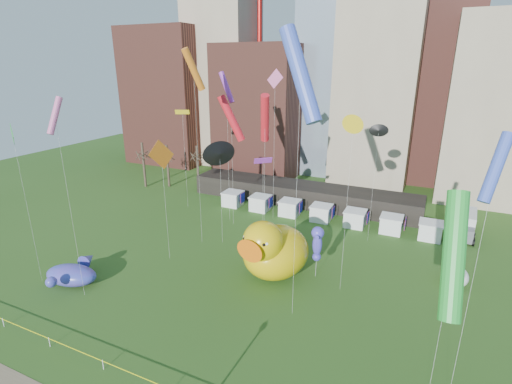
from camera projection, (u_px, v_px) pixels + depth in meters
The scene contains 26 objects.
skyline at pixel (371, 69), 72.03m from camera, with size 101.00×23.00×68.00m.
pavilion at pixel (302, 194), 64.53m from camera, with size 38.00×6.00×3.20m, color black.
vendor_tents at pixel (321, 213), 57.53m from camera, with size 33.24×2.80×2.40m.
bare_trees at pixel (169, 165), 72.99m from camera, with size 8.44×6.44×8.50m.
big_duck at pixel (273, 250), 41.60m from camera, with size 8.25×10.04×7.26m.
small_duck at pixel (455, 276), 40.43m from camera, with size 2.70×3.63×2.80m.
seahorse_green at pixel (260, 244), 41.52m from camera, with size 1.64×1.87×5.54m.
seahorse_purple at pixel (317, 241), 41.31m from camera, with size 1.60×1.87×6.02m.
whale_inflatable at pixel (72, 274), 41.08m from camera, with size 6.20×7.29×2.50m.
box_truck at pixel (464, 223), 52.84m from camera, with size 3.36×7.42×3.08m.
kite_0 at pixel (231, 118), 51.82m from camera, with size 3.88×2.32×18.57m.
kite_1 at pixel (275, 83), 52.13m from camera, with size 2.57×0.63×21.77m.
kite_2 at pixel (220, 154), 47.11m from camera, with size 1.82×2.84×13.46m.
kite_3 at pixel (454, 255), 23.00m from camera, with size 1.91×4.60×15.42m.
kite_4 at pixel (353, 125), 34.78m from camera, with size 1.58×1.08×18.13m.
kite_5 at pixel (301, 75), 29.50m from camera, with size 4.50×2.95×25.36m.
kite_6 at pixel (194, 70), 44.12m from camera, with size 1.94×2.95×24.21m.
kite_7 at pixel (227, 88), 51.95m from camera, with size 2.55×1.17×21.44m.
kite_8 at pixel (265, 118), 46.16m from camera, with size 2.36×3.68×19.20m.
kite_9 at pixel (55, 116), 33.58m from camera, with size 0.72×1.98×19.80m.
kite_10 at pixel (379, 131), 46.66m from camera, with size 1.53×0.49×15.47m.
kite_11 at pixel (13, 139), 36.79m from camera, with size 1.78×1.04×17.11m.
kite_12 at pixel (182, 113), 58.40m from camera, with size 2.15×1.16×15.74m.
kite_13 at pixel (496, 168), 21.12m from camera, with size 1.61×2.37×19.04m.
kite_14 at pixel (161, 156), 42.66m from camera, with size 0.88×3.34×14.57m.
kite_15 at pixel (263, 161), 46.64m from camera, with size 1.90×1.79×11.62m.
Camera 1 is at (14.77, -16.58, 22.58)m, focal length 27.00 mm.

